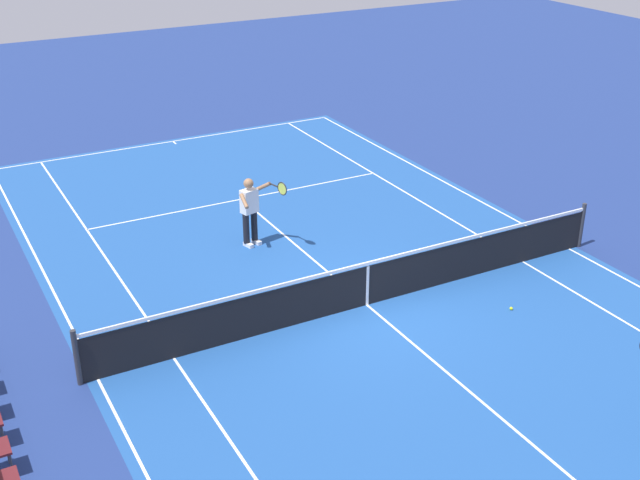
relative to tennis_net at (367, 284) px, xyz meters
The scene contains 6 objects.
ground_plane 0.49m from the tennis_net, ahead, with size 60.00×60.00×0.00m, color navy.
court_slab 0.49m from the tennis_net, ahead, with size 24.20×11.40×0.00m, color #1E4C93.
court_line_markings 0.49m from the tennis_net, ahead, with size 23.85×11.05×0.01m.
tennis_net is the anchor object (origin of this frame).
tennis_player_near 3.84m from the tennis_net, 13.51° to the left, with size 0.99×0.86×1.70m.
tennis_ball 2.94m from the tennis_net, 122.43° to the right, with size 0.07×0.07×0.07m, color #CCE01E.
Camera 1 is at (-12.34, 7.74, 8.33)m, focal length 46.07 mm.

